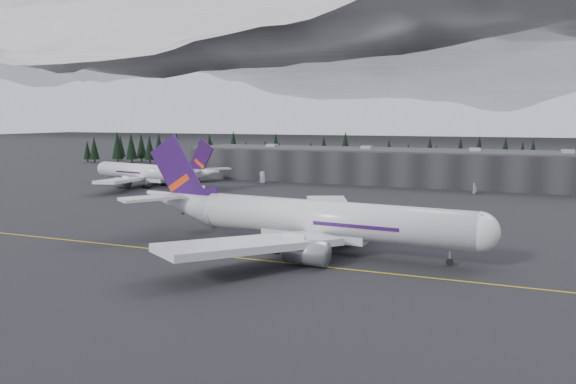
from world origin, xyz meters
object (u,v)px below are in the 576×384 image
at_px(jet_main, 300,218).
at_px(gse_vehicle_a, 263,182).
at_px(jet_parked, 153,173).
at_px(gse_vehicle_b, 475,192).
at_px(terminal, 392,166).

distance_m(jet_main, gse_vehicle_a, 107.12).
xyz_separation_m(jet_parked, gse_vehicle_a, (31.93, 24.24, -4.34)).
relative_size(gse_vehicle_a, gse_vehicle_b, 1.21).
distance_m(terminal, gse_vehicle_b, 40.82).
bearing_deg(jet_parked, gse_vehicle_b, -155.88).
bearing_deg(gse_vehicle_b, terminal, -128.36).
xyz_separation_m(jet_main, gse_vehicle_b, (24.88, 91.82, -5.29)).
distance_m(terminal, jet_parked, 89.03).
xyz_separation_m(terminal, jet_parked, (-75.79, -46.69, -1.32)).
bearing_deg(gse_vehicle_b, gse_vehicle_a, -92.41).
xyz_separation_m(jet_main, jet_parked, (-82.92, 69.82, -0.95)).
xyz_separation_m(terminal, jet_main, (7.13, -116.51, -0.37)).
distance_m(jet_main, gse_vehicle_b, 95.28).
distance_m(jet_parked, gse_vehicle_b, 110.11).
bearing_deg(terminal, gse_vehicle_a, -152.89).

